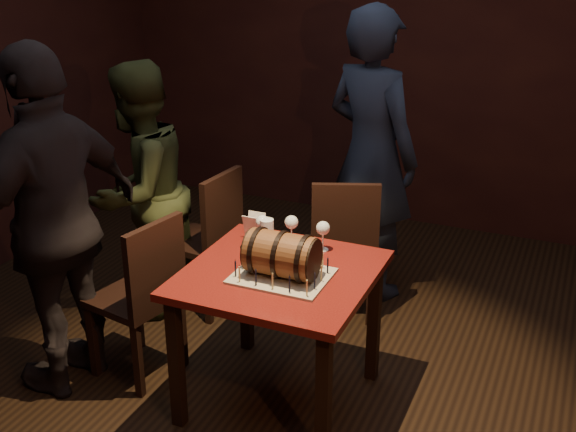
{
  "coord_description": "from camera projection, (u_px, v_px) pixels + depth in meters",
  "views": [
    {
      "loc": [
        1.31,
        -3.04,
        2.33
      ],
      "look_at": [
        -0.03,
        0.05,
        0.95
      ],
      "focal_mm": 45.0,
      "sensor_mm": 36.0,
      "label": 1
    }
  ],
  "objects": [
    {
      "name": "chair_back",
      "position": [
        344.0,
        242.0,
        4.39
      ],
      "size": [
        0.52,
        0.52,
        0.93
      ],
      "color": "black",
      "rests_on": "ground"
    },
    {
      "name": "chair_left_rear",
      "position": [
        210.0,
        234.0,
        4.49
      ],
      "size": [
        0.44,
        0.44,
        0.93
      ],
      "color": "black",
      "rests_on": "ground"
    },
    {
      "name": "pub_table",
      "position": [
        280.0,
        291.0,
        3.55
      ],
      "size": [
        0.9,
        0.9,
        0.75
      ],
      "color": "#55100E",
      "rests_on": "ground"
    },
    {
      "name": "chair_left_front",
      "position": [
        144.0,
        291.0,
        3.8
      ],
      "size": [
        0.47,
        0.47,
        0.93
      ],
      "color": "black",
      "rests_on": "ground"
    },
    {
      "name": "person_back",
      "position": [
        371.0,
        155.0,
        4.6
      ],
      "size": [
        0.81,
        0.69,
        1.89
      ],
      "primitive_type": "imported",
      "rotation": [
        0.0,
        0.0,
        2.74
      ],
      "color": "#181F31",
      "rests_on": "ground"
    },
    {
      "name": "barrel_cake",
      "position": [
        282.0,
        255.0,
        3.41
      ],
      "size": [
        0.39,
        0.23,
        0.23
      ],
      "color": "brown",
      "rests_on": "cake_board"
    },
    {
      "name": "wine_glass_left",
      "position": [
        262.0,
        223.0,
        3.76
      ],
      "size": [
        0.07,
        0.07,
        0.16
      ],
      "color": "silver",
      "rests_on": "pub_table"
    },
    {
      "name": "wine_glass_mid",
      "position": [
        291.0,
        224.0,
        3.76
      ],
      "size": [
        0.07,
        0.07,
        0.16
      ],
      "color": "silver",
      "rests_on": "pub_table"
    },
    {
      "name": "person_left_rear",
      "position": [
        140.0,
        193.0,
        4.39
      ],
      "size": [
        0.67,
        0.83,
        1.6
      ],
      "primitive_type": "imported",
      "rotation": [
        0.0,
        0.0,
        -1.66
      ],
      "color": "#2F361B",
      "rests_on": "ground"
    },
    {
      "name": "wine_glass_right",
      "position": [
        323.0,
        229.0,
        3.69
      ],
      "size": [
        0.07,
        0.07,
        0.16
      ],
      "color": "silver",
      "rests_on": "pub_table"
    },
    {
      "name": "room_shell",
      "position": [
        289.0,
        133.0,
        3.42
      ],
      "size": [
        5.04,
        5.04,
        2.8
      ],
      "color": "black",
      "rests_on": "ground"
    },
    {
      "name": "pint_of_ale",
      "position": [
        267.0,
        233.0,
        3.75
      ],
      "size": [
        0.07,
        0.07,
        0.15
      ],
      "color": "silver",
      "rests_on": "pub_table"
    },
    {
      "name": "person_left_front",
      "position": [
        56.0,
        224.0,
        3.63
      ],
      "size": [
        0.58,
        1.12,
        1.83
      ],
      "primitive_type": "imported",
      "rotation": [
        0.0,
        0.0,
        -1.69
      ],
      "color": "black",
      "rests_on": "ground"
    },
    {
      "name": "cake_board",
      "position": [
        282.0,
        276.0,
        3.45
      ],
      "size": [
        0.45,
        0.35,
        0.01
      ],
      "primitive_type": "cube",
      "color": "#ADA28C",
      "rests_on": "pub_table"
    },
    {
      "name": "menu_card",
      "position": [
        254.0,
        226.0,
        3.86
      ],
      "size": [
        0.1,
        0.05,
        0.13
      ],
      "primitive_type": null,
      "color": "white",
      "rests_on": "pub_table"
    },
    {
      "name": "birthday_candles",
      "position": [
        282.0,
        267.0,
        3.43
      ],
      "size": [
        0.4,
        0.3,
        0.09
      ],
      "color": "#D9C381",
      "rests_on": "cake_board"
    }
  ]
}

